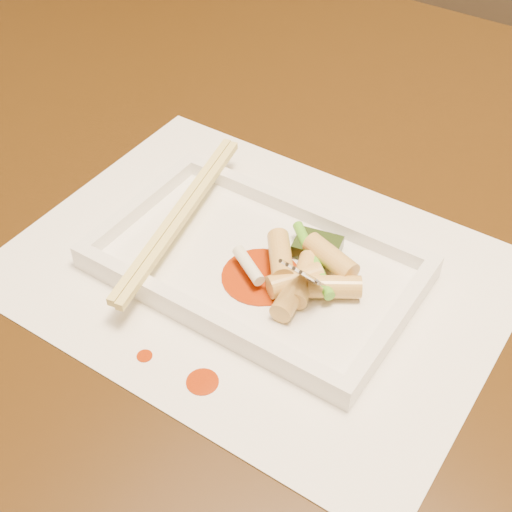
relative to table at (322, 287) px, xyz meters
The scene contains 22 objects.
table is the anchor object (origin of this frame).
placemat 0.15m from the table, 96.37° to the right, with size 0.40×0.30×0.00m, color white.
sauce_splatter_a 0.24m from the table, 85.15° to the right, with size 0.02×0.02×0.00m, color #992804.
sauce_splatter_b 0.25m from the table, 98.04° to the right, with size 0.01×0.01×0.00m, color #992804.
plate_base 0.15m from the table, 96.37° to the right, with size 0.26×0.16×0.01m, color white.
plate_rim_far 0.12m from the table, 111.59° to the right, with size 0.26×0.01×0.01m, color white.
plate_rim_near 0.21m from the table, 93.71° to the right, with size 0.26×0.01×0.01m, color white.
plate_rim_left 0.21m from the table, 142.75° to the right, with size 0.01×0.14×0.01m, color white.
plate_rim_right 0.19m from the table, 42.49° to the right, with size 0.01×0.14×0.01m, color white.
veg_piece 0.14m from the table, 69.55° to the right, with size 0.04×0.03×0.01m, color black.
scallion_white 0.17m from the table, 94.64° to the right, with size 0.01×0.01×0.04m, color #EAEACC.
scallion_green 0.15m from the table, 69.83° to the right, with size 0.01×0.01×0.09m, color #419718.
chopstick_a 0.19m from the table, 132.22° to the right, with size 0.01×0.22×0.01m, color #E4D372.
chopstick_b 0.19m from the table, 129.68° to the right, with size 0.01×0.22×0.01m, color #E4D372.
fork 0.21m from the table, 55.47° to the right, with size 0.09×0.10×0.14m, color silver, non-canonical shape.
sauce_blob_0 0.16m from the table, 90.08° to the right, with size 0.06×0.06×0.00m, color #992804.
rice_cake_0 0.17m from the table, 74.77° to the right, with size 0.02×0.02×0.04m, color #D4B762.
rice_cake_1 0.18m from the table, 73.74° to the right, with size 0.02×0.02×0.05m, color #D4B762.
rice_cake_2 0.15m from the table, 60.65° to the right, with size 0.02×0.02×0.05m, color #D4B762.
rice_cake_3 0.16m from the table, 71.79° to the right, with size 0.02×0.02×0.05m, color #D4B762.
rice_cake_4 0.17m from the table, 59.13° to the right, with size 0.02×0.02×0.04m, color #D4B762.
rice_cake_5 0.16m from the table, 84.99° to the right, with size 0.02×0.02×0.05m, color #D4B762.
Camera 1 is at (0.22, -0.45, 1.17)m, focal length 50.00 mm.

